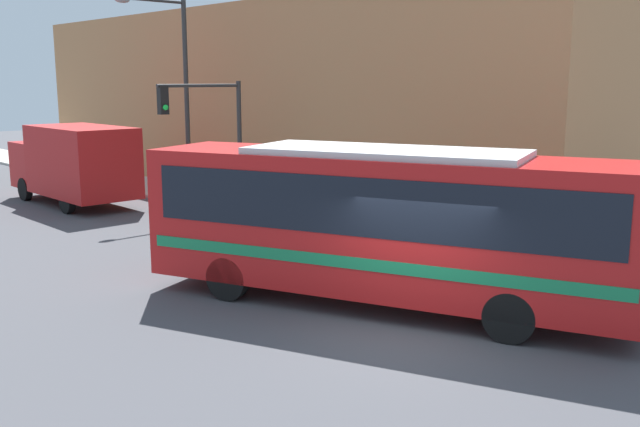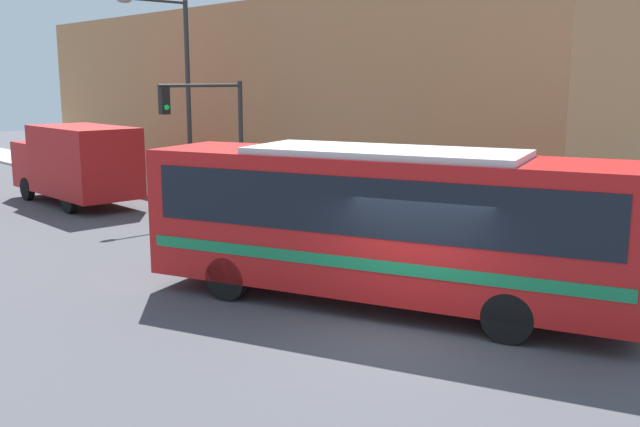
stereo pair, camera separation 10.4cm
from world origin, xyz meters
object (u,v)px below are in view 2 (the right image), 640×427
Objects in this scene: city_bus at (384,217)px; street_lamp at (179,82)px; fire_hydrant at (463,245)px; pedestrian_near_corner at (259,178)px; traffic_light_pole at (212,122)px; parking_meter at (260,188)px; delivery_truck at (76,162)px.

city_bus is 1.39× the size of street_lamp.
pedestrian_near_corner reaches higher than fire_hydrant.
traffic_light_pole is 3.79m from street_lamp.
parking_meter is 0.19× the size of street_lamp.
traffic_light_pole reaches higher than city_bus.
traffic_light_pole is 2.73m from parking_meter.
street_lamp is (-0.13, 4.63, 3.52)m from parking_meter.
street_lamp is 4.70m from pedestrian_near_corner.
delivery_truck is 6.40m from traffic_light_pole.
parking_meter is 2.50m from pedestrian_near_corner.
traffic_light_pole is at bearing 96.34° from fire_hydrant.
parking_meter is at bearing 44.94° from city_bus.
city_bus is at bearing -105.94° from traffic_light_pole.
delivery_truck is 3.58× the size of pedestrian_near_corner.
city_bus is 10.20m from parking_meter.
delivery_truck is 8.81× the size of fire_hydrant.
street_lamp is at bearing 91.60° from parking_meter.
traffic_light_pole is at bearing 131.62° from parking_meter.
parking_meter is at bearing -127.26° from pedestrian_near_corner.
city_bus is 2.30× the size of traffic_light_pole.
delivery_truck is 1.45× the size of traffic_light_pole.
street_lamp is at bearing -36.20° from delivery_truck.
city_bus is 1.58× the size of delivery_truck.
fire_hydrant is 0.53× the size of parking_meter.
pedestrian_near_corner is at bearing 81.73° from fire_hydrant.
fire_hydrant is 0.41× the size of pedestrian_near_corner.
delivery_truck is at bearing 65.92° from city_bus.
street_lamp is (-0.13, 13.05, 4.09)m from fire_hydrant.
fire_hydrant is at bearing -90.00° from parking_meter.
city_bus is 14.74m from street_lamp.
traffic_light_pole reaches higher than pedestrian_near_corner.
fire_hydrant is (3.32, -15.39, -1.14)m from delivery_truck.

